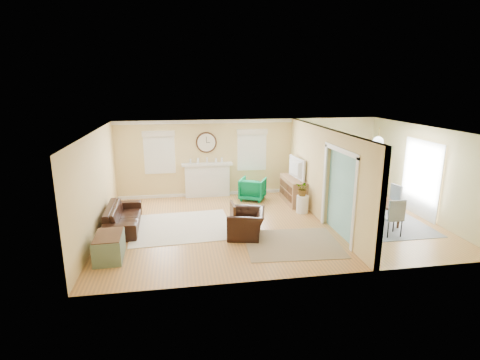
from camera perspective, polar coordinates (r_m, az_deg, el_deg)
name	(u,v)px	position (r m, az deg, el deg)	size (l,w,h in m)	color
floor	(270,223)	(10.45, 4.63, -6.61)	(9.00, 9.00, 0.00)	#A06F43
wall_back	(250,157)	(12.92, 1.55, 3.52)	(9.00, 0.02, 2.60)	#DBBD77
wall_front	(309,216)	(7.31, 10.52, -5.35)	(9.00, 0.02, 2.60)	#DBBD77
wall_left	(96,185)	(9.98, -21.15, -0.73)	(0.02, 6.00, 2.60)	#DBBD77
wall_right	(424,172)	(11.96, 26.18, 1.14)	(0.02, 6.00, 2.60)	#DBBD77
ceiling	(272,129)	(9.82, 4.94, 7.69)	(9.00, 6.00, 0.02)	white
partition	(321,171)	(10.76, 12.25, 1.29)	(0.17, 6.00, 2.60)	#DBBD77
fireplace	(207,179)	(12.76, -5.00, 0.09)	(1.70, 0.30, 1.17)	white
wall_clock	(206,142)	(12.59, -5.16, 5.72)	(0.70, 0.07, 0.70)	#482D18
window_left	(159,149)	(12.59, -12.20, 4.57)	(1.05, 0.13, 1.42)	white
window_right	(252,147)	(12.82, 1.82, 5.06)	(1.05, 0.13, 1.42)	white
french_doors	(421,179)	(11.98, 25.90, 0.21)	(0.06, 1.70, 2.20)	white
pendant	(378,142)	(11.00, 20.29, 5.48)	(0.30, 0.30, 0.55)	gold
rug_cream	(182,227)	(10.29, -8.90, -7.03)	(2.67, 2.32, 0.01)	beige
rug_jute	(292,244)	(9.24, 7.98, -9.58)	(2.23, 1.83, 0.01)	#9A7E62
rug_grey	(370,219)	(11.38, 19.25, -5.59)	(2.51, 3.14, 0.01)	slate
sofa	(123,216)	(10.51, -17.35, -5.33)	(2.12, 0.83, 0.62)	black
eames_chair	(246,223)	(9.49, 0.99, -6.62)	(1.02, 0.89, 0.67)	black
green_chair	(253,189)	(12.43, 1.94, -1.36)	(0.78, 0.80, 0.73)	#007B38
trunk	(109,247)	(8.82, -19.31, -9.56)	(0.62, 0.98, 0.56)	slate
credenza	(293,190)	(12.28, 8.11, -1.52)	(0.52, 1.53, 0.80)	#A07B4F
tv	(293,168)	(12.10, 8.15, 1.83)	(1.17, 0.15, 0.67)	black
garden_stool	(302,204)	(11.35, 9.49, -3.65)	(0.35, 0.35, 0.52)	white
potted_plant	(303,188)	(11.21, 9.59, -1.27)	(0.41, 0.36, 0.46)	#337F33
dining_table	(371,209)	(11.28, 19.38, -4.14)	(1.75, 0.98, 0.62)	#482D18
dining_chair_n	(354,188)	(12.17, 16.96, -1.13)	(0.51, 0.51, 1.04)	slate
dining_chair_s	(392,214)	(10.20, 22.19, -4.76)	(0.44, 0.44, 0.98)	slate
dining_chair_w	(349,202)	(10.94, 16.24, -3.31)	(0.40, 0.40, 0.89)	white
dining_chair_e	(390,199)	(11.53, 21.92, -2.65)	(0.49, 0.49, 0.96)	slate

